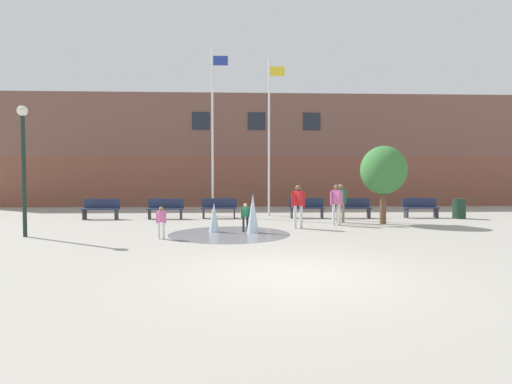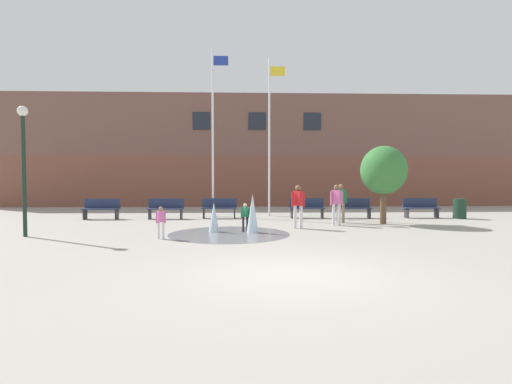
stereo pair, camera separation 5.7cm
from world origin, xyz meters
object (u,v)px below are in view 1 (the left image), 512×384
object	(u,v)px
park_bench_near_trashcan	(420,207)
child_running	(161,220)
adult_in_red	(298,203)
street_tree_near_building	(383,171)
flagpole_left	(213,127)
trash_can	(459,209)
park_bench_under_right_flagpole	(353,208)
lamp_post_left_lane	(23,152)
park_bench_under_left_flagpole	(219,208)
park_bench_center	(306,208)
adult_watching	(341,200)
park_bench_left_of_flagpoles	(166,208)
park_bench_far_left	(101,209)
teen_by_trashcan	(336,201)
child_in_fountain	(245,215)
flagpole_right	(270,132)

from	to	relation	value
park_bench_near_trashcan	child_running	world-z (taller)	child_running
adult_in_red	street_tree_near_building	xyz separation A→B (m)	(3.61, 1.22, 1.21)
flagpole_left	trash_can	world-z (taller)	flagpole_left
park_bench_under_right_flagpole	street_tree_near_building	bearing A→B (deg)	-76.91
lamp_post_left_lane	park_bench_under_left_flagpole	bearing A→B (deg)	42.78
adult_in_red	flagpole_left	world-z (taller)	flagpole_left
flagpole_left	trash_can	distance (m)	11.99
park_bench_center	adult_watching	bearing A→B (deg)	-58.68
park_bench_left_of_flagpoles	adult_watching	xyz separation A→B (m)	(7.51, -1.66, 0.45)
park_bench_far_left	lamp_post_left_lane	size ratio (longest dim) A/B	0.39
park_bench_under_left_flagpole	teen_by_trashcan	size ratio (longest dim) A/B	1.01
park_bench_center	street_tree_near_building	xyz separation A→B (m)	(2.69, -2.43, 1.66)
adult_watching	lamp_post_left_lane	bearing A→B (deg)	56.25
park_bench_far_left	adult_in_red	world-z (taller)	adult_in_red
park_bench_far_left	lamp_post_left_lane	xyz separation A→B (m)	(-0.59, -5.16, 2.19)
flagpole_left	lamp_post_left_lane	distance (m)	8.66
park_bench_left_of_flagpoles	flagpole_left	size ratio (longest dim) A/B	0.20
park_bench_left_of_flagpoles	street_tree_near_building	xyz separation A→B (m)	(9.09, -2.26, 1.66)
child_in_fountain	flagpole_left	xyz separation A→B (m)	(-1.48, 5.67, 3.70)
park_bench_under_right_flagpole	park_bench_far_left	bearing A→B (deg)	-179.52
park_bench_under_left_flagpole	child_in_fountain	xyz separation A→B (m)	(1.14, -4.58, 0.10)
park_bench_under_right_flagpole	adult_in_red	distance (m)	4.71
flagpole_right	park_bench_under_left_flagpole	bearing A→B (deg)	-155.36
adult_watching	flagpole_left	distance (m)	7.06
park_bench_under_right_flagpole	flagpole_right	bearing A→B (deg)	161.80
flagpole_right	trash_can	distance (m)	9.39
park_bench_under_right_flagpole	flagpole_left	distance (m)	7.62
flagpole_right	lamp_post_left_lane	bearing A→B (deg)	-141.70
adult_in_red	child_in_fountain	size ratio (longest dim) A/B	1.61
child_in_fountain	lamp_post_left_lane	world-z (taller)	lamp_post_left_lane
park_bench_center	trash_can	xyz separation A→B (m)	(6.90, -0.49, -0.03)
child_running	flagpole_left	distance (m)	8.11
park_bench_under_right_flagpole	park_bench_near_trashcan	size ratio (longest dim) A/B	1.00
park_bench_left_of_flagpoles	lamp_post_left_lane	distance (m)	6.60
teen_by_trashcan	child_in_fountain	size ratio (longest dim) A/B	1.61
park_bench_near_trashcan	adult_watching	xyz separation A→B (m)	(-4.18, -1.74, 0.45)
park_bench_near_trashcan	adult_in_red	size ratio (longest dim) A/B	1.01
adult_watching	trash_can	world-z (taller)	adult_watching
teen_by_trashcan	trash_can	xyz separation A→B (m)	(6.19, 2.31, -0.48)
park_bench_under_right_flagpole	trash_can	world-z (taller)	park_bench_under_right_flagpole
adult_in_red	trash_can	world-z (taller)	adult_in_red
park_bench_center	child_running	bearing A→B (deg)	-132.30
park_bench_far_left	adult_watching	world-z (taller)	adult_watching
park_bench_near_trashcan	flagpole_left	size ratio (longest dim) A/B	0.20
trash_can	flagpole_right	bearing A→B (deg)	169.18
park_bench_center	flagpole_right	distance (m)	4.08
park_bench_left_of_flagpoles	adult_watching	distance (m)	7.71
park_bench_under_right_flagpole	trash_can	distance (m)	4.77
child_running	child_in_fountain	xyz separation A→B (m)	(2.58, 1.46, 0.00)
adult_in_red	lamp_post_left_lane	xyz separation A→B (m)	(-8.93, -1.71, 1.74)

